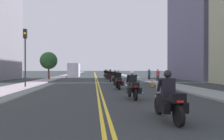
% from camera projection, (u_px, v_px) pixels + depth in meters
% --- Properties ---
extents(ground_plane, '(264.00, 264.00, 0.00)m').
position_uv_depth(ground_plane, '(95.00, 76.00, 49.16)').
color(ground_plane, '#2B3132').
extents(sidewalk_left, '(2.48, 144.00, 0.12)m').
position_uv_depth(sidewalk_left, '(65.00, 76.00, 48.55)').
color(sidewalk_left, '#9F939D').
rests_on(sidewalk_left, ground).
extents(sidewalk_right, '(2.48, 144.00, 0.12)m').
position_uv_depth(sidewalk_right, '(126.00, 76.00, 49.77)').
color(sidewalk_right, gray).
rests_on(sidewalk_right, ground).
extents(centreline_yellow_inner, '(0.12, 132.00, 0.01)m').
position_uv_depth(centreline_yellow_inner, '(95.00, 76.00, 49.15)').
color(centreline_yellow_inner, yellow).
rests_on(centreline_yellow_inner, ground).
extents(centreline_yellow_outer, '(0.12, 132.00, 0.01)m').
position_uv_depth(centreline_yellow_outer, '(96.00, 76.00, 49.17)').
color(centreline_yellow_outer, yellow).
rests_on(centreline_yellow_outer, ground).
extents(lane_dashes_white, '(0.14, 56.40, 0.01)m').
position_uv_depth(lane_dashes_white, '(117.00, 80.00, 30.48)').
color(lane_dashes_white, silver).
rests_on(lane_dashes_white, ground).
extents(building_right_1, '(8.82, 12.87, 24.18)m').
position_uv_depth(building_right_1, '(209.00, 2.00, 32.76)').
color(building_right_1, slate).
rests_on(building_right_1, ground).
extents(motorcycle_0, '(0.78, 2.28, 1.61)m').
position_uv_depth(motorcycle_0, '(169.00, 100.00, 6.66)').
color(motorcycle_0, black).
rests_on(motorcycle_0, ground).
extents(motorcycle_1, '(0.78, 2.10, 1.58)m').
position_uv_depth(motorcycle_1, '(133.00, 87.00, 11.50)').
color(motorcycle_1, black).
rests_on(motorcycle_1, ground).
extents(motorcycle_2, '(0.77, 2.07, 1.61)m').
position_uv_depth(motorcycle_2, '(118.00, 81.00, 17.09)').
color(motorcycle_2, black).
rests_on(motorcycle_2, ground).
extents(motorcycle_3, '(0.77, 2.20, 1.60)m').
position_uv_depth(motorcycle_3, '(115.00, 78.00, 22.34)').
color(motorcycle_3, black).
rests_on(motorcycle_3, ground).
extents(motorcycle_4, '(0.78, 2.23, 1.60)m').
position_uv_depth(motorcycle_4, '(110.00, 77.00, 27.25)').
color(motorcycle_4, black).
rests_on(motorcycle_4, ground).
extents(motorcycle_5, '(0.76, 2.18, 1.61)m').
position_uv_depth(motorcycle_5, '(107.00, 75.00, 33.00)').
color(motorcycle_5, black).
rests_on(motorcycle_5, ground).
extents(motorcycle_6, '(0.78, 2.11, 1.65)m').
position_uv_depth(motorcycle_6, '(106.00, 74.00, 37.77)').
color(motorcycle_6, black).
rests_on(motorcycle_6, ground).
extents(traffic_cone_0, '(0.31, 0.31, 0.78)m').
position_uv_depth(traffic_cone_0, '(152.00, 83.00, 19.00)').
color(traffic_cone_0, black).
rests_on(traffic_cone_0, ground).
extents(traffic_light_near, '(0.28, 0.38, 5.08)m').
position_uv_depth(traffic_light_near, '(25.00, 48.00, 18.10)').
color(traffic_light_near, black).
rests_on(traffic_light_near, ground).
extents(pedestrian_1, '(0.47, 0.43, 1.68)m').
position_uv_depth(pedestrian_1, '(149.00, 74.00, 30.31)').
color(pedestrian_1, '#292C2C').
rests_on(pedestrian_1, ground).
extents(pedestrian_2, '(0.42, 0.40, 1.64)m').
position_uv_depth(pedestrian_2, '(158.00, 75.00, 26.71)').
color(pedestrian_2, '#292B2D').
rests_on(pedestrian_2, ground).
extents(street_tree_0, '(2.57, 2.57, 4.19)m').
position_uv_depth(street_tree_0, '(49.00, 61.00, 31.51)').
color(street_tree_0, '#503824').
rests_on(street_tree_0, ground).
extents(parked_truck, '(2.20, 6.50, 2.80)m').
position_uv_depth(parked_truck, '(74.00, 71.00, 43.96)').
color(parked_truck, '#B8B0D0').
rests_on(parked_truck, ground).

